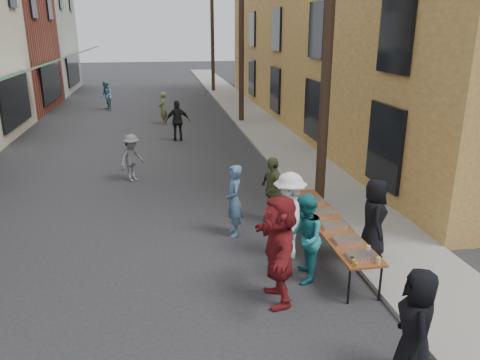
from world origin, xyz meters
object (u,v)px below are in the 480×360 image
object	(u,v)px
utility_pole_near	(329,32)
guest_front_c	(304,238)
server	(374,218)
utility_pole_far	(212,29)
serving_table	(328,223)
guest_front_a	(416,326)
catering_tray_sausage	(361,256)
utility_pole_mid	(241,29)

from	to	relation	value
utility_pole_near	guest_front_c	world-z (taller)	utility_pole_near
server	utility_pole_far	bearing A→B (deg)	17.20
serving_table	guest_front_a	size ratio (longest dim) A/B	2.42
catering_tray_sausage	guest_front_c	xyz separation A→B (m)	(-0.82, 0.71, 0.07)
utility_pole_near	serving_table	size ratio (longest dim) A/B	2.25
guest_front_a	server	xyz separation A→B (m)	(0.95, 3.32, 0.10)
utility_pole_mid	guest_front_c	xyz separation A→B (m)	(-1.58, -15.62, -3.64)
serving_table	guest_front_a	bearing A→B (deg)	-92.25
serving_table	guest_front_c	world-z (taller)	guest_front_c
catering_tray_sausage	guest_front_a	size ratio (longest dim) A/B	0.30
utility_pole_near	utility_pole_far	size ratio (longest dim) A/B	1.00
utility_pole_near	guest_front_a	bearing A→B (deg)	-97.99
catering_tray_sausage	guest_front_a	distance (m)	2.09
utility_pole_far	utility_pole_near	bearing A→B (deg)	-90.00
catering_tray_sausage	server	bearing A→B (deg)	56.94
utility_pole_mid	catering_tray_sausage	distance (m)	16.76
utility_pole_far	server	world-z (taller)	utility_pole_far
utility_pole_mid	serving_table	distance (m)	15.18
utility_pole_far	server	xyz separation A→B (m)	(0.05, -27.09, -3.57)
guest_front_c	utility_pole_mid	bearing A→B (deg)	-169.77
utility_pole_far	serving_table	distance (m)	26.96
serving_table	server	size ratio (longest dim) A/B	2.41
catering_tray_sausage	guest_front_a	world-z (taller)	guest_front_a
guest_front_c	utility_pole_far	bearing A→B (deg)	-167.28
serving_table	guest_front_c	size ratio (longest dim) A/B	2.32
serving_table	utility_pole_far	bearing A→B (deg)	88.38
utility_pole_far	catering_tray_sausage	bearing A→B (deg)	-91.52
serving_table	guest_front_c	bearing A→B (deg)	-131.06
utility_pole_mid	guest_front_a	bearing A→B (deg)	-92.80
server	guest_front_a	bearing A→B (deg)	-178.88
utility_pole_mid	utility_pole_near	bearing A→B (deg)	-90.00
utility_pole_mid	utility_pole_far	distance (m)	12.00
utility_pole_near	guest_front_c	xyz separation A→B (m)	(-1.58, -3.62, -3.64)
utility_pole_near	catering_tray_sausage	bearing A→B (deg)	-99.88
utility_pole_near	guest_front_a	size ratio (longest dim) A/B	5.45
utility_pole_near	catering_tray_sausage	world-z (taller)	utility_pole_near
serving_table	server	xyz separation A→B (m)	(0.80, -0.42, 0.22)
server	utility_pole_near	bearing A→B (deg)	18.02
guest_front_c	server	xyz separation A→B (m)	(1.63, 0.53, 0.07)
utility_pole_far	guest_front_a	distance (m)	30.65
serving_table	utility_pole_near	bearing A→B (deg)	74.28
utility_pole_near	utility_pole_mid	distance (m)	12.00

